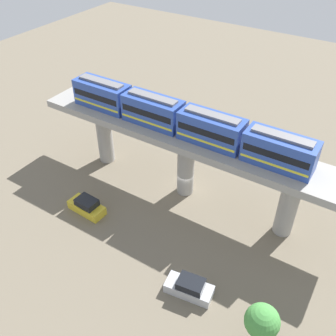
{
  "coord_description": "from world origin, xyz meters",
  "views": [
    {
      "loc": [
        29.0,
        15.99,
        29.26
      ],
      "look_at": [
        2.5,
        -0.75,
        4.73
      ],
      "focal_mm": 40.28,
      "sensor_mm": 36.0,
      "label": 1
    }
  ],
  "objects_px": {
    "train": "(181,119)",
    "parked_car_silver": "(190,288)",
    "parked_car_yellow": "(87,206)",
    "tree_near_viaduct": "(262,321)"
  },
  "relations": [
    {
      "from": "train",
      "to": "parked_car_silver",
      "type": "relative_size",
      "value": 6.21
    },
    {
      "from": "parked_car_yellow",
      "to": "train",
      "type": "bearing_deg",
      "value": 145.71
    },
    {
      "from": "train",
      "to": "parked_car_silver",
      "type": "distance_m",
      "value": 16.48
    },
    {
      "from": "tree_near_viaduct",
      "to": "parked_car_yellow",
      "type": "bearing_deg",
      "value": -100.57
    },
    {
      "from": "train",
      "to": "parked_car_silver",
      "type": "bearing_deg",
      "value": 34.52
    },
    {
      "from": "train",
      "to": "tree_near_viaduct",
      "type": "bearing_deg",
      "value": 49.31
    },
    {
      "from": "train",
      "to": "parked_car_yellow",
      "type": "height_order",
      "value": "train"
    },
    {
      "from": "train",
      "to": "parked_car_yellow",
      "type": "bearing_deg",
      "value": -37.35
    },
    {
      "from": "train",
      "to": "tree_near_viaduct",
      "type": "distance_m",
      "value": 20.35
    },
    {
      "from": "parked_car_yellow",
      "to": "tree_near_viaduct",
      "type": "xyz_separation_m",
      "value": [
        3.96,
        21.24,
        2.29
      ]
    }
  ]
}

